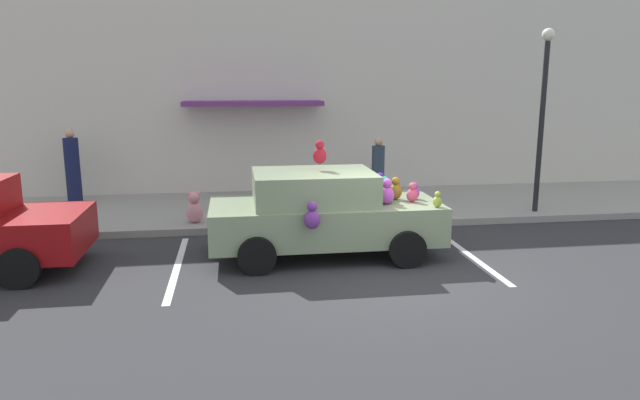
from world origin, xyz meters
TOP-DOWN VIEW (x-y plane):
  - ground_plane at (0.00, 0.00)m, footprint 60.00×60.00m
  - sidewalk at (0.00, 5.00)m, footprint 24.00×4.00m
  - storefront_building at (-0.02, 7.14)m, footprint 24.00×1.25m
  - parking_stripe_front at (1.66, 1.00)m, footprint 0.12×3.60m
  - parking_stripe_rear at (-3.57, 1.00)m, footprint 0.12×3.60m
  - plush_covered_car at (-0.99, 1.31)m, footprint 4.10×2.16m
  - teddy_bear_on_sidewalk at (-3.42, 3.51)m, footprint 0.36×0.30m
  - street_lamp_post at (4.34, 3.50)m, footprint 0.28×0.28m
  - pedestrian_near_shopfront at (-6.50, 6.12)m, footprint 0.36×0.36m
  - pedestrian_walking_past at (0.98, 5.09)m, footprint 0.32×0.32m

SIDE VIEW (x-z plane):
  - ground_plane at x=0.00m, z-range 0.00..0.00m
  - parking_stripe_front at x=1.66m, z-range 0.00..0.01m
  - parking_stripe_rear at x=-3.57m, z-range 0.00..0.01m
  - sidewalk at x=0.00m, z-range 0.00..0.15m
  - teddy_bear_on_sidewalk at x=-3.42m, z-range 0.12..0.81m
  - plush_covered_car at x=-0.99m, z-range -0.24..1.84m
  - pedestrian_walking_past at x=0.98m, z-range 0.10..1.71m
  - pedestrian_near_shopfront at x=-6.50m, z-range 0.09..1.91m
  - street_lamp_post at x=4.34m, z-range 0.59..4.70m
  - storefront_building at x=-0.02m, z-range -0.01..6.39m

